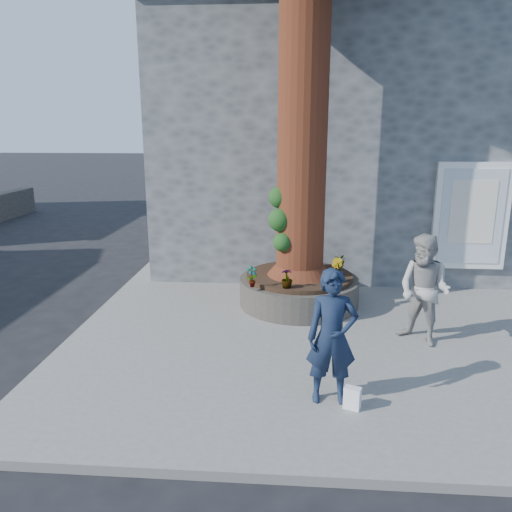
{
  "coord_description": "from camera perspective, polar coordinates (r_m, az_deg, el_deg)",
  "views": [
    {
      "loc": [
        0.65,
        -7.27,
        3.49
      ],
      "look_at": [
        0.01,
        1.31,
        1.25
      ],
      "focal_mm": 35.0,
      "sensor_mm": 36.0,
      "label": 1
    }
  ],
  "objects": [
    {
      "name": "woman",
      "position": [
        8.26,
        18.67,
        -3.71
      ],
      "size": [
        1.08,
        1.07,
        1.77
      ],
      "primitive_type": "imported",
      "rotation": [
        0.0,
        0.0,
        -0.75
      ],
      "color": "#9A9894",
      "rests_on": "pavement"
    },
    {
      "name": "plant_d",
      "position": [
        10.25,
        9.71,
        -0.49
      ],
      "size": [
        0.33,
        0.33,
        0.28
      ],
      "primitive_type": "imported",
      "rotation": [
        0.0,
        0.0,
        5.66
      ],
      "color": "gray",
      "rests_on": "planter"
    },
    {
      "name": "planter",
      "position": [
        9.76,
        4.93,
        -3.83
      ],
      "size": [
        2.3,
        2.3,
        0.6
      ],
      "color": "black",
      "rests_on": "pavement"
    },
    {
      "name": "stone_shop",
      "position": [
        14.58,
        11.87,
        12.99
      ],
      "size": [
        10.3,
        8.3,
        6.3
      ],
      "color": "#4D5052",
      "rests_on": "ground"
    },
    {
      "name": "plant_c",
      "position": [
        8.81,
        3.55,
        -2.55
      ],
      "size": [
        0.23,
        0.23,
        0.35
      ],
      "primitive_type": "imported",
      "rotation": [
        0.0,
        0.0,
        3.32
      ],
      "color": "gray",
      "rests_on": "planter"
    },
    {
      "name": "shopping_bag",
      "position": [
        6.47,
        10.95,
        -15.65
      ],
      "size": [
        0.23,
        0.19,
        0.28
      ],
      "primitive_type": "cube",
      "rotation": [
        0.0,
        0.0,
        -0.38
      ],
      "color": "white",
      "rests_on": "pavement"
    },
    {
      "name": "plant_a",
      "position": [
        8.83,
        -0.48,
        -2.37
      ],
      "size": [
        0.24,
        0.22,
        0.39
      ],
      "primitive_type": "imported",
      "rotation": [
        0.0,
        0.0,
        0.47
      ],
      "color": "gray",
      "rests_on": "planter"
    },
    {
      "name": "man",
      "position": [
        6.28,
        8.68,
        -9.15
      ],
      "size": [
        0.64,
        0.44,
        1.72
      ],
      "primitive_type": "imported",
      "rotation": [
        0.0,
        0.0,
        0.05
      ],
      "color": "#131E35",
      "rests_on": "pavement"
    },
    {
      "name": "pavement",
      "position": [
        8.99,
        9.45,
        -8.04
      ],
      "size": [
        9.0,
        8.0,
        0.12
      ],
      "primitive_type": "cube",
      "color": "slate",
      "rests_on": "ground"
    },
    {
      "name": "ground",
      "position": [
        8.09,
        -0.79,
        -10.96
      ],
      "size": [
        120.0,
        120.0,
        0.0
      ],
      "primitive_type": "plane",
      "color": "black",
      "rests_on": "ground"
    },
    {
      "name": "plant_b",
      "position": [
        9.23,
        9.26,
        -1.62
      ],
      "size": [
        0.34,
        0.34,
        0.45
      ],
      "primitive_type": "imported",
      "rotation": [
        0.0,
        0.0,
        2.28
      ],
      "color": "gray",
      "rests_on": "planter"
    },
    {
      "name": "yellow_line",
      "position": [
        9.7,
        -18.64,
        -7.26
      ],
      "size": [
        0.1,
        30.0,
        0.01
      ],
      "primitive_type": "cube",
      "color": "yellow",
      "rests_on": "ground"
    }
  ]
}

